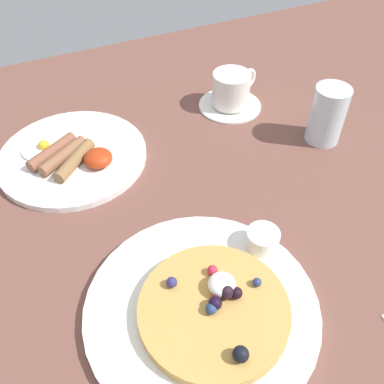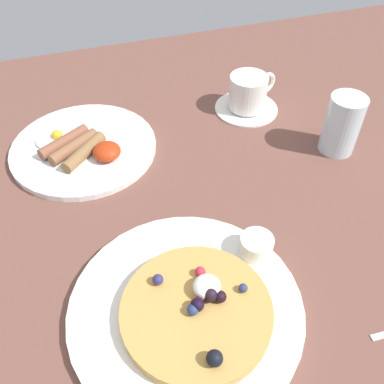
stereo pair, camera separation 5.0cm
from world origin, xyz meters
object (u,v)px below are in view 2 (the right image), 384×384
Objects in this scene: syrup_ramekin at (256,245)px; coffee_cup at (249,91)px; pancake_plate at (186,308)px; breakfast_plate at (84,148)px; coffee_saucer at (246,108)px; water_glass at (342,124)px.

coffee_cup is at bearing 68.24° from syrup_ramekin.
pancake_plate is 1.15× the size of breakfast_plate.
coffee_saucer is 19.70cm from water_glass.
pancake_plate is at bearing -122.86° from coffee_saucer.
pancake_plate is 41.56cm from water_glass.
water_glass reaches higher than pancake_plate.
pancake_plate reaches higher than coffee_saucer.
breakfast_plate is 44.86cm from water_glass.
water_glass is at bearing 32.31° from pancake_plate.
syrup_ramekin is 0.44× the size of coffee_cup.
coffee_cup is at bearing 121.85° from water_glass.
breakfast_plate is at bearing -175.20° from coffee_cup.
coffee_saucer is at bearing 57.14° from pancake_plate.
breakfast_plate is at bearing 121.93° from syrup_ramekin.
pancake_plate is 2.35× the size of coffee_saucer.
coffee_cup is 0.99× the size of water_glass.
breakfast_plate is 32.41cm from coffee_saucer.
water_glass is at bearing -58.15° from coffee_cup.
water_glass is (42.54, -13.45, 4.67)cm from breakfast_plate.
water_glass is (23.40, 17.26, 2.47)cm from syrup_ramekin.
coffee_cup is (32.48, 2.73, 3.54)cm from breakfast_plate.
coffee_saucer is at bearing 68.48° from syrup_ramekin.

